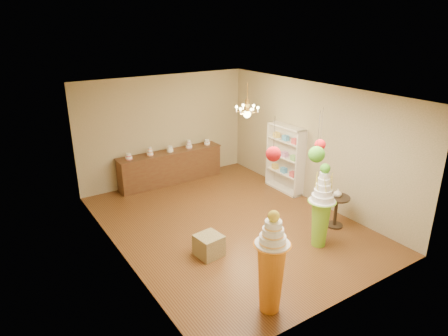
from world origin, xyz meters
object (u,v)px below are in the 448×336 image
round_table (336,207)px  pedestal_green (321,213)px  sideboard (171,166)px  pedestal_orange (271,270)px

round_table → pedestal_green: bearing=-157.2°
pedestal_green → sideboard: 4.86m
sideboard → pedestal_green: bearing=-77.7°
pedestal_green → pedestal_orange: pedestal_green is taller
pedestal_green → sideboard: (-1.04, 4.74, -0.26)m
pedestal_orange → sideboard: pedestal_orange is taller
pedestal_green → sideboard: bearing=102.3°
sideboard → round_table: 4.77m
pedestal_orange → sideboard: 5.81m
pedestal_green → sideboard: pedestal_green is taller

